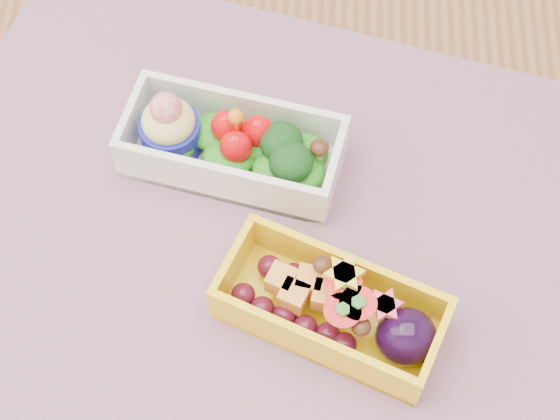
# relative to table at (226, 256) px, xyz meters

# --- Properties ---
(table) EXTENTS (1.20, 0.80, 0.75)m
(table) POSITION_rel_table_xyz_m (0.00, 0.00, 0.00)
(table) COLOR brown
(table) RESTS_ON ground
(placemat) EXTENTS (0.65, 0.56, 0.00)m
(placemat) POSITION_rel_table_xyz_m (0.04, -0.03, 0.10)
(placemat) COLOR #9D6C87
(placemat) RESTS_ON table
(bento_white) EXTENTS (0.18, 0.11, 0.07)m
(bento_white) POSITION_rel_table_xyz_m (0.01, 0.03, 0.13)
(bento_white) COLOR white
(bento_white) RESTS_ON placemat
(bento_yellow) EXTENTS (0.17, 0.12, 0.05)m
(bento_yellow) POSITION_rel_table_xyz_m (0.09, -0.10, 0.12)
(bento_yellow) COLOR yellow
(bento_yellow) RESTS_ON placemat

